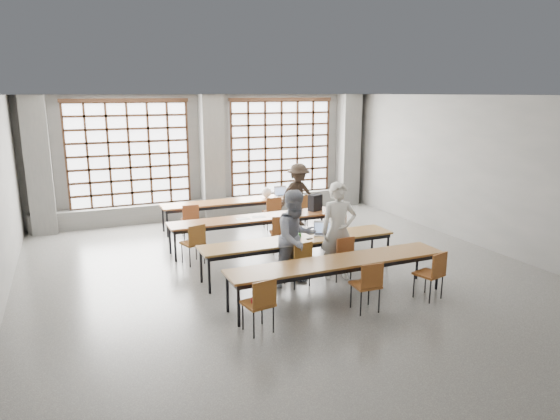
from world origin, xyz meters
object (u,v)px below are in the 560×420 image
object	(u,v)px
desk_row_a	(236,203)
desk_row_c	(299,242)
laptop_front	(322,231)
chair_back_left	(190,218)
chair_front_left	(299,259)
laptop_back	(281,193)
chair_mid_centre	(280,230)
student_back	(298,195)
green_box	(295,236)
student_male	(338,231)
mouse	(341,233)
chair_front_right	(341,253)
chair_near_right	(433,271)
student_female	(296,238)
plastic_bag	(267,192)
chair_mid_left	(194,240)
chair_near_mid	(368,282)
desk_row_d	(339,264)
chair_mid_right	(336,224)
chair_near_left	(260,300)
chair_back_right	(300,207)
chair_back_mid	(273,210)
phone	(309,239)
backpack	(315,203)
red_pouch	(258,300)
desk_row_b	(255,220)

from	to	relation	value
desk_row_a	desk_row_c	world-z (taller)	same
laptop_front	chair_back_left	bearing A→B (deg)	121.95
chair_front_left	laptop_back	distance (m)	4.95
chair_mid_centre	student_back	distance (m)	2.53
student_back	chair_back_left	bearing A→B (deg)	179.63
chair_back_left	green_box	xyz separation A→B (m)	(1.36, -3.22, 0.24)
laptop_front	laptop_back	world-z (taller)	same
student_male	mouse	xyz separation A→B (m)	(0.35, 0.48, -0.20)
chair_front_right	chair_near_right	distance (m)	1.76
chair_back_left	student_female	distance (m)	3.97
desk_row_c	student_female	xyz separation A→B (m)	(-0.30, -0.50, 0.25)
plastic_bag	desk_row_a	bearing A→B (deg)	-176.82
desk_row_c	student_male	xyz separation A→B (m)	(0.60, -0.50, 0.28)
chair_back_left	chair_front_left	world-z (taller)	same
chair_mid_left	chair_front_left	distance (m)	2.49
chair_near_mid	plastic_bag	size ratio (longest dim) A/B	3.08
laptop_front	mouse	bearing A→B (deg)	-18.32
chair_front_right	desk_row_d	bearing A→B (deg)	-123.03
chair_mid_right	plastic_bag	world-z (taller)	plastic_bag
chair_back_left	chair_near_left	distance (m)	5.39
desk_row_c	chair_back_right	xyz separation A→B (m)	(1.60, 3.30, -0.13)
green_box	student_back	bearing A→B (deg)	63.83
chair_back_mid	student_female	xyz separation A→B (m)	(-1.09, -3.80, 0.38)
chair_back_mid	phone	size ratio (longest dim) A/B	6.77
chair_front_left	laptop_front	world-z (taller)	laptop_front
desk_row_d	backpack	world-z (taller)	backpack
student_male	laptop_front	xyz separation A→B (m)	(-0.02, 0.60, -0.16)
desk_row_c	phone	distance (m)	0.22
student_male	phone	bearing A→B (deg)	152.19
green_box	phone	world-z (taller)	green_box
backpack	desk_row_a	bearing A→B (deg)	106.63
chair_near_right	student_male	world-z (taller)	student_male
student_back	laptop_back	xyz separation A→B (m)	(-0.24, 0.61, -0.06)
mouse	laptop_front	bearing A→B (deg)	161.68
desk_row_a	chair_mid_centre	distance (m)	2.58
student_back	green_box	distance (m)	3.73
chair_back_mid	red_pouch	xyz separation A→B (m)	(-2.42, -5.31, -0.04)
chair_back_right	chair_front_left	xyz separation A→B (m)	(-1.88, -3.92, 0.00)
chair_back_left	desk_row_d	bearing A→B (deg)	-72.69
desk_row_b	chair_near_left	xyz separation A→B (m)	(-1.41, -4.07, -0.13)
desk_row_c	backpack	distance (m)	2.48
student_male	desk_row_a	bearing A→B (deg)	113.60
chair_mid_right	red_pouch	distance (m)	4.68
desk_row_b	chair_back_right	distance (m)	2.23
chair_back_left	chair_mid_right	size ratio (longest dim) A/B	1.00
desk_row_c	backpack	bearing A→B (deg)	55.56
chair_back_left	student_back	distance (m)	3.03
backpack	red_pouch	distance (m)	5.07
desk_row_a	desk_row_d	size ratio (longest dim) A/B	1.00
chair_near_right	plastic_bag	size ratio (longest dim) A/B	3.08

